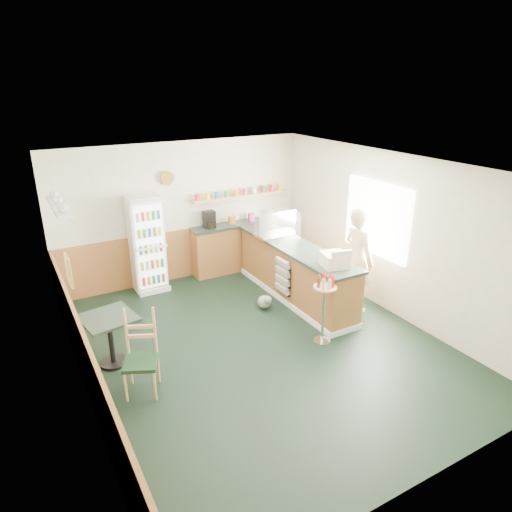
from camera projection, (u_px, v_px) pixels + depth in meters
ground at (260, 344)px, 6.93m from camera, size 6.00×6.00×0.00m
room_envelope at (223, 238)px, 6.87m from camera, size 5.04×6.02×2.72m
service_counter at (295, 274)px, 8.25m from camera, size 0.68×3.01×1.01m
back_counter at (243, 243)px, 9.55m from camera, size 2.24×0.42×1.69m
drinks_fridge at (147, 244)px, 8.45m from camera, size 0.60×0.52×1.81m
display_case at (277, 225)px, 8.48m from camera, size 0.80×0.42×0.45m
cash_register at (334, 260)px, 7.15m from camera, size 0.45×0.47×0.22m
shopkeeper at (358, 259)px, 7.72m from camera, size 0.48×0.64×1.83m
condiment_stand at (324, 300)px, 6.75m from camera, size 0.35×0.35×1.08m
newspaper_rack at (283, 277)px, 7.94m from camera, size 0.09×0.40×0.64m
cafe_table at (110, 331)px, 6.28m from camera, size 0.79×0.79×0.75m
cafe_chair at (138, 350)px, 5.75m from camera, size 0.55×0.56×1.12m
dog_doorstop at (265, 301)px, 7.97m from camera, size 0.24×0.31×0.28m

